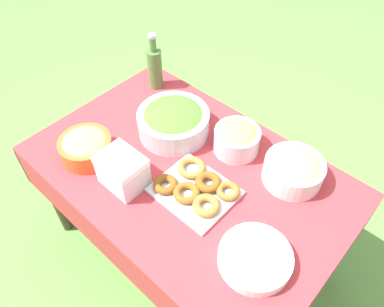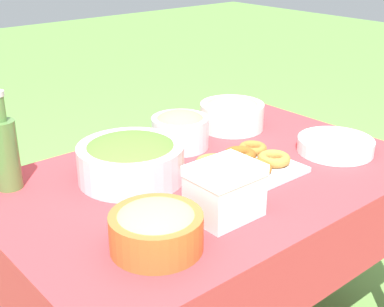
# 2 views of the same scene
# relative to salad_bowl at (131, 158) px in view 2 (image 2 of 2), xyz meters

# --- Properties ---
(picnic_table) EXTENTS (1.35, 0.88, 0.68)m
(picnic_table) POSITION_rel_salad_bowl_xyz_m (0.21, -0.13, -0.16)
(picnic_table) COLOR #B73338
(picnic_table) RESTS_ON ground_plane
(salad_bowl) EXTENTS (0.33, 0.33, 0.13)m
(salad_bowl) POSITION_rel_salad_bowl_xyz_m (0.00, 0.00, 0.00)
(salad_bowl) COLOR silver
(salad_bowl) RESTS_ON picnic_table
(pasta_bowl) EXTENTS (0.24, 0.24, 0.12)m
(pasta_bowl) POSITION_rel_salad_bowl_xyz_m (0.55, 0.13, -0.01)
(pasta_bowl) COLOR silver
(pasta_bowl) RESTS_ON picnic_table
(donut_platter) EXTENTS (0.32, 0.28, 0.05)m
(donut_platter) POSITION_rel_salad_bowl_xyz_m (0.31, -0.19, -0.05)
(donut_platter) COLOR silver
(donut_platter) RESTS_ON picnic_table
(plate_stack) EXTENTS (0.26, 0.26, 0.05)m
(plate_stack) POSITION_rel_salad_bowl_xyz_m (0.66, -0.27, -0.05)
(plate_stack) COLOR white
(plate_stack) RESTS_ON picnic_table
(olive_oil_bottle) EXTENTS (0.08, 0.08, 0.30)m
(olive_oil_bottle) POSITION_rel_salad_bowl_xyz_m (-0.31, 0.19, 0.05)
(olive_oil_bottle) COLOR #4C7238
(olive_oil_bottle) RESTS_ON picnic_table
(bread_bowl) EXTENTS (0.23, 0.23, 0.11)m
(bread_bowl) POSITION_rel_salad_bowl_xyz_m (-0.17, -0.36, -0.01)
(bread_bowl) COLOR #E05B28
(bread_bowl) RESTS_ON picnic_table
(fruit_bowl) EXTENTS (0.20, 0.20, 0.13)m
(fruit_bowl) POSITION_rel_salad_bowl_xyz_m (0.28, 0.11, -0.00)
(fruit_bowl) COLOR silver
(fruit_bowl) RESTS_ON picnic_table
(cooler_box) EXTENTS (0.18, 0.15, 0.15)m
(cooler_box) POSITION_rel_salad_bowl_xyz_m (0.06, -0.35, 0.01)
(cooler_box) COLOR silver
(cooler_box) RESTS_ON picnic_table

